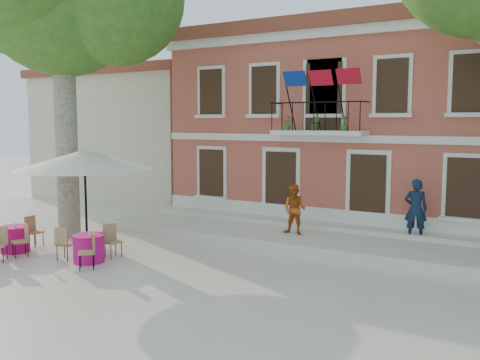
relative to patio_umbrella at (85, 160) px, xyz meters
name	(u,v)px	position (x,y,z in m)	size (l,w,h in m)	color
ground	(169,265)	(3.28, -0.16, -2.73)	(90.00, 90.00, 0.00)	beige
main_building	(361,124)	(5.28, 9.83, 1.05)	(13.50, 9.59, 7.50)	#BB4443
neighbor_west	(156,134)	(-6.22, 10.84, 0.49)	(9.40, 9.40, 6.40)	beige
terrace	(303,237)	(5.28, 4.24, -2.58)	(14.00, 3.40, 0.30)	silver
patio_umbrella	(85,160)	(0.00, 0.00, 0.00)	(4.08, 4.08, 3.03)	black
pedestrian_navy	(416,209)	(8.58, 5.19, -1.50)	(0.67, 0.44, 1.85)	#112039
pedestrian_orange	(295,209)	(5.12, 3.93, -1.63)	(0.78, 0.61, 1.60)	#BE5416
cafe_table_1	(89,247)	(1.20, -1.07, -2.30)	(1.79, 1.83, 0.95)	#E31575
cafe_table_2	(15,238)	(-1.58, -1.35, -2.30)	(1.87, 1.69, 0.95)	#E31575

